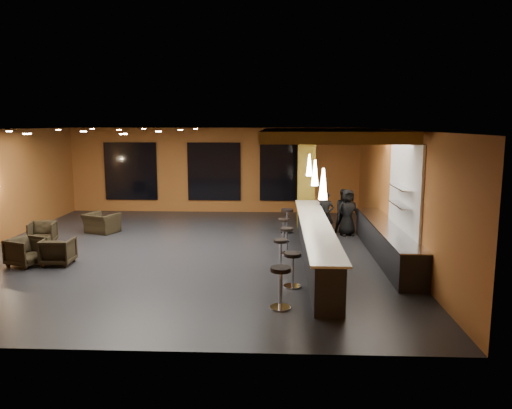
{
  "coord_description": "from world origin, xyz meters",
  "views": [
    {
      "loc": [
        2.64,
        -14.08,
        3.69
      ],
      "look_at": [
        2.0,
        0.5,
        1.3
      ],
      "focal_mm": 35.0,
      "sensor_mm": 36.0,
      "label": 1
    }
  ],
  "objects_px": {
    "armchair_d": "(101,223)",
    "bar_stool_2": "(281,250)",
    "staff_a": "(325,215)",
    "armchair_a": "(26,252)",
    "prep_counter": "(386,242)",
    "armchair_b": "(58,251)",
    "bar_stool_5": "(287,218)",
    "pendant_2": "(309,165)",
    "staff_c": "(348,212)",
    "bar_counter": "(315,243)",
    "pendant_1": "(315,173)",
    "bar_stool_3": "(287,237)",
    "bar_stool_4": "(283,227)",
    "column": "(306,178)",
    "staff_b": "(345,211)",
    "armchair_c": "(43,233)",
    "bar_stool_0": "(281,282)",
    "bar_stool_1": "(292,265)",
    "pendant_0": "(323,184)"
  },
  "relations": [
    {
      "from": "staff_c",
      "to": "armchair_a",
      "type": "bearing_deg",
      "value": -168.14
    },
    {
      "from": "bar_stool_2",
      "to": "bar_stool_5",
      "type": "xyz_separation_m",
      "value": [
        0.24,
        4.04,
        0.06
      ]
    },
    {
      "from": "armchair_a",
      "to": "column",
      "type": "bearing_deg",
      "value": -33.86
    },
    {
      "from": "armchair_a",
      "to": "armchair_c",
      "type": "height_order",
      "value": "armchair_a"
    },
    {
      "from": "armchair_c",
      "to": "bar_stool_4",
      "type": "relative_size",
      "value": 1.02
    },
    {
      "from": "staff_b",
      "to": "armchair_d",
      "type": "bearing_deg",
      "value": 175.51
    },
    {
      "from": "bar_stool_0",
      "to": "bar_stool_3",
      "type": "distance_m",
      "value": 4.26
    },
    {
      "from": "pendant_0",
      "to": "bar_stool_2",
      "type": "bearing_deg",
      "value": 123.88
    },
    {
      "from": "bar_stool_1",
      "to": "staff_c",
      "type": "bearing_deg",
      "value": 69.91
    },
    {
      "from": "bar_stool_3",
      "to": "bar_counter",
      "type": "bearing_deg",
      "value": -45.63
    },
    {
      "from": "prep_counter",
      "to": "bar_stool_0",
      "type": "distance_m",
      "value": 4.96
    },
    {
      "from": "staff_a",
      "to": "staff_c",
      "type": "bearing_deg",
      "value": 29.48
    },
    {
      "from": "armchair_c",
      "to": "bar_stool_2",
      "type": "relative_size",
      "value": 1.03
    },
    {
      "from": "armchair_a",
      "to": "armchair_c",
      "type": "bearing_deg",
      "value": 37.09
    },
    {
      "from": "staff_a",
      "to": "armchair_a",
      "type": "xyz_separation_m",
      "value": [
        -8.12,
        -3.65,
        -0.38
      ]
    },
    {
      "from": "bar_counter",
      "to": "prep_counter",
      "type": "relative_size",
      "value": 1.33
    },
    {
      "from": "armchair_a",
      "to": "bar_stool_4",
      "type": "height_order",
      "value": "bar_stool_4"
    },
    {
      "from": "column",
      "to": "bar_stool_2",
      "type": "height_order",
      "value": "column"
    },
    {
      "from": "staff_c",
      "to": "bar_stool_2",
      "type": "distance_m",
      "value": 4.46
    },
    {
      "from": "bar_stool_0",
      "to": "pendant_1",
      "type": "bearing_deg",
      "value": 76.75
    },
    {
      "from": "armchair_c",
      "to": "prep_counter",
      "type": "bearing_deg",
      "value": -18.16
    },
    {
      "from": "staff_a",
      "to": "bar_stool_5",
      "type": "relative_size",
      "value": 1.78
    },
    {
      "from": "pendant_2",
      "to": "staff_c",
      "type": "height_order",
      "value": "pendant_2"
    },
    {
      "from": "bar_stool_4",
      "to": "pendant_1",
      "type": "bearing_deg",
      "value": -63.38
    },
    {
      "from": "bar_stool_3",
      "to": "bar_stool_1",
      "type": "bearing_deg",
      "value": -88.37
    },
    {
      "from": "staff_b",
      "to": "staff_c",
      "type": "xyz_separation_m",
      "value": [
        0.06,
        -0.27,
        0.01
      ]
    },
    {
      "from": "prep_counter",
      "to": "armchair_b",
      "type": "bearing_deg",
      "value": -172.97
    },
    {
      "from": "bar_stool_4",
      "to": "bar_stool_5",
      "type": "bearing_deg",
      "value": 83.83
    },
    {
      "from": "staff_c",
      "to": "bar_stool_3",
      "type": "distance_m",
      "value": 3.22
    },
    {
      "from": "bar_stool_2",
      "to": "bar_stool_5",
      "type": "height_order",
      "value": "bar_stool_5"
    },
    {
      "from": "staff_a",
      "to": "bar_stool_4",
      "type": "xyz_separation_m",
      "value": [
        -1.37,
        -0.79,
        -0.27
      ]
    },
    {
      "from": "column",
      "to": "pendant_2",
      "type": "height_order",
      "value": "column"
    },
    {
      "from": "armchair_d",
      "to": "bar_stool_1",
      "type": "relative_size",
      "value": 1.28
    },
    {
      "from": "armchair_d",
      "to": "bar_stool_2",
      "type": "relative_size",
      "value": 1.37
    },
    {
      "from": "armchair_c",
      "to": "bar_stool_4",
      "type": "distance_m",
      "value": 7.44
    },
    {
      "from": "armchair_c",
      "to": "armchair_d",
      "type": "xyz_separation_m",
      "value": [
        1.25,
        1.65,
        -0.02
      ]
    },
    {
      "from": "bar_stool_5",
      "to": "bar_stool_0",
      "type": "bearing_deg",
      "value": -92.13
    },
    {
      "from": "staff_b",
      "to": "armchair_b",
      "type": "bearing_deg",
      "value": -159.07
    },
    {
      "from": "bar_counter",
      "to": "pendant_1",
      "type": "relative_size",
      "value": 11.43
    },
    {
      "from": "bar_counter",
      "to": "armchair_d",
      "type": "height_order",
      "value": "bar_counter"
    },
    {
      "from": "pendant_1",
      "to": "staff_b",
      "type": "relative_size",
      "value": 0.46
    },
    {
      "from": "column",
      "to": "pendant_0",
      "type": "xyz_separation_m",
      "value": [
        0.0,
        -6.6,
        0.6
      ]
    },
    {
      "from": "pendant_2",
      "to": "armchair_b",
      "type": "relative_size",
      "value": 0.9
    },
    {
      "from": "bar_stool_1",
      "to": "staff_b",
      "type": "bearing_deg",
      "value": 71.3
    },
    {
      "from": "staff_c",
      "to": "armchair_d",
      "type": "distance_m",
      "value": 8.31
    },
    {
      "from": "bar_counter",
      "to": "staff_c",
      "type": "bearing_deg",
      "value": 68.01
    },
    {
      "from": "staff_b",
      "to": "bar_stool_4",
      "type": "bearing_deg",
      "value": -152.72
    },
    {
      "from": "pendant_0",
      "to": "pendant_1",
      "type": "xyz_separation_m",
      "value": [
        0.0,
        2.5,
        0.0
      ]
    },
    {
      "from": "bar_stool_0",
      "to": "bar_stool_1",
      "type": "bearing_deg",
      "value": 78.36
    },
    {
      "from": "staff_c",
      "to": "bar_stool_3",
      "type": "relative_size",
      "value": 2.05
    }
  ]
}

